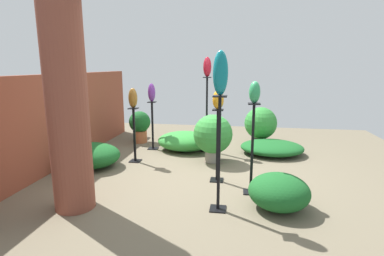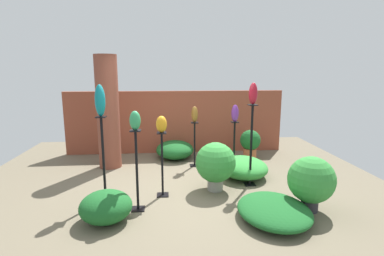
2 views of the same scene
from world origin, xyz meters
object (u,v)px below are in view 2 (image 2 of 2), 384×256
object	(u,v)px
art_vase_teal	(100,101)
potted_plant_front_right	(216,163)
pedestal_teal	(104,162)
art_vase_jade	(135,121)
pedestal_amber	(162,167)
art_vase_amber	(161,124)
pedestal_bronze	(195,146)
art_vase_ruby	(253,94)
art_vase_bronze	(195,114)
pedestal_violet	(234,146)
potted_plant_mid_left	(250,143)
brick_pillar	(108,112)
art_vase_violet	(235,113)
potted_plant_front_left	(311,181)
pedestal_jade	(137,174)
pedestal_ruby	(251,148)

from	to	relation	value
art_vase_teal	potted_plant_front_right	xyz separation A→B (m)	(1.90, 0.24, -1.16)
pedestal_teal	art_vase_jade	bearing A→B (deg)	-35.80
pedestal_amber	art_vase_amber	world-z (taller)	art_vase_amber
pedestal_bronze	art_vase_ruby	world-z (taller)	art_vase_ruby
potted_plant_front_right	art_vase_bronze	bearing A→B (deg)	99.35
pedestal_violet	art_vase_jade	size ratio (longest dim) A/B	3.52
pedestal_amber	art_vase_amber	size ratio (longest dim) A/B	3.97
art_vase_jade	pedestal_bronze	bearing A→B (deg)	62.29
pedestal_teal	art_vase_teal	bearing A→B (deg)	180.00
art_vase_jade	art_vase_amber	bearing A→B (deg)	52.93
potted_plant_mid_left	brick_pillar	bearing A→B (deg)	-175.43
art_vase_jade	art_vase_violet	size ratio (longest dim) A/B	0.76
pedestal_bronze	potted_plant_front_left	bearing A→B (deg)	-56.77
pedestal_jade	pedestal_violet	bearing A→B (deg)	45.28
pedestal_bronze	art_vase_jade	bearing A→B (deg)	-117.71
pedestal_teal	pedestal_amber	size ratio (longest dim) A/B	1.27
brick_pillar	art_vase_ruby	size ratio (longest dim) A/B	6.28
pedestal_violet	potted_plant_mid_left	xyz separation A→B (m)	(0.50, 0.46, -0.04)
art_vase_violet	art_vase_teal	bearing A→B (deg)	-148.19
pedestal_bronze	pedestal_teal	bearing A→B (deg)	-135.03
pedestal_amber	art_vase_jade	bearing A→B (deg)	-127.07
pedestal_jade	potted_plant_mid_left	distance (m)	3.49
pedestal_bronze	potted_plant_front_right	distance (m)	1.44
pedestal_teal	pedestal_violet	distance (m)	3.00
art_vase_ruby	art_vase_amber	xyz separation A→B (m)	(-1.64, -0.35, -0.47)
art_vase_teal	potted_plant_front_left	world-z (taller)	art_vase_teal
pedestal_ruby	art_vase_jade	world-z (taller)	art_vase_jade
pedestal_jade	pedestal_teal	size ratio (longest dim) A/B	0.89
pedestal_ruby	art_vase_teal	world-z (taller)	art_vase_teal
pedestal_amber	potted_plant_front_left	distance (m)	2.39
brick_pillar	pedestal_amber	xyz separation A→B (m)	(1.17, -1.69, -0.72)
art_vase_bronze	potted_plant_front_left	xyz separation A→B (m)	(1.54, -2.36, -0.69)
pedestal_violet	pedestal_bronze	size ratio (longest dim) A/B	1.01
pedestal_violet	art_vase_teal	size ratio (longest dim) A/B	2.00
pedestal_teal	pedestal_violet	size ratio (longest dim) A/B	1.39
pedestal_bronze	art_vase_violet	bearing A→B (deg)	-5.31
pedestal_jade	art_vase_amber	bearing A→B (deg)	52.93
pedestal_ruby	potted_plant_mid_left	bearing A→B (deg)	74.08
brick_pillar	pedestal_jade	bearing A→B (deg)	-70.09
art_vase_amber	pedestal_teal	bearing A→B (deg)	-174.67
art_vase_jade	art_vase_teal	distance (m)	0.75
art_vase_jade	potted_plant_front_left	xyz separation A→B (m)	(2.63, -0.28, -0.92)
brick_pillar	pedestal_bronze	xyz separation A→B (m)	(1.88, -0.11, -0.78)
pedestal_bronze	art_vase_amber	size ratio (longest dim) A/B	3.57
art_vase_amber	pedestal_bronze	bearing A→B (deg)	65.69
pedestal_jade	potted_plant_mid_left	bearing A→B (deg)	44.69
pedestal_jade	pedestal_amber	distance (m)	0.63
art_vase_teal	potted_plant_mid_left	world-z (taller)	art_vase_teal
pedestal_ruby	potted_plant_front_left	distance (m)	1.30
pedestal_ruby	art_vase_jade	distance (m)	2.30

